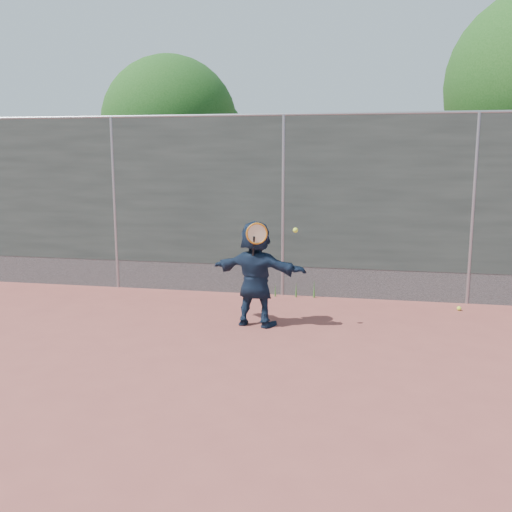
# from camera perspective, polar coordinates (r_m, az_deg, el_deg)

# --- Properties ---
(ground) EXTENTS (80.00, 80.00, 0.00)m
(ground) POSITION_cam_1_polar(r_m,az_deg,el_deg) (6.49, -2.00, -11.24)
(ground) COLOR #9E4C42
(ground) RESTS_ON ground
(player) EXTENTS (1.43, 0.68, 1.48)m
(player) POSITION_cam_1_polar(r_m,az_deg,el_deg) (7.89, 0.00, -1.76)
(player) COLOR #16263D
(player) RESTS_ON ground
(ball_ground) EXTENTS (0.07, 0.07, 0.07)m
(ball_ground) POSITION_cam_1_polar(r_m,az_deg,el_deg) (9.32, 19.65, -4.96)
(ball_ground) COLOR #D2F536
(ball_ground) RESTS_ON ground
(fence) EXTENTS (20.00, 0.06, 3.03)m
(fence) POSITION_cam_1_polar(r_m,az_deg,el_deg) (9.52, 2.73, 5.40)
(fence) COLOR #38423D
(fence) RESTS_ON ground
(swing_action) EXTENTS (0.68, 0.20, 0.51)m
(swing_action) POSITION_cam_1_polar(r_m,az_deg,el_deg) (7.59, 0.45, 2.16)
(swing_action) COLOR #BF6912
(swing_action) RESTS_ON ground
(tree_left) EXTENTS (3.15, 3.00, 4.53)m
(tree_left) POSITION_cam_1_polar(r_m,az_deg,el_deg) (13.15, -7.87, 12.54)
(tree_left) COLOR #382314
(tree_left) RESTS_ON ground
(weed_clump) EXTENTS (0.68, 0.07, 0.30)m
(weed_clump) POSITION_cam_1_polar(r_m,az_deg,el_deg) (9.59, 4.29, -3.35)
(weed_clump) COLOR #387226
(weed_clump) RESTS_ON ground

